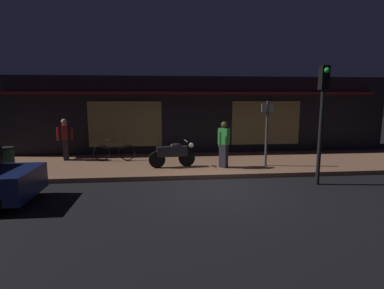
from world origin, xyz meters
TOP-DOWN VIEW (x-y plane):
  - ground_plane at (0.00, 0.00)m, footprint 60.00×60.00m
  - sidewalk_slab at (0.00, 3.00)m, footprint 18.00×4.00m
  - storefront_building at (0.00, 6.39)m, footprint 18.00×3.30m
  - motorcycle at (-1.21, 2.27)m, footprint 1.70×0.55m
  - bicycle_parked at (-3.51, 3.58)m, footprint 1.66×0.42m
  - person_photographer at (-5.49, 3.95)m, footprint 0.61×0.42m
  - person_bystander at (0.61, 2.01)m, footprint 0.49×0.50m
  - sign_post at (2.22, 2.12)m, footprint 0.44×0.09m
  - trash_bin at (-6.64, 1.65)m, footprint 0.48×0.48m
  - traffic_light_pole at (3.18, 0.09)m, footprint 0.24×0.33m

SIDE VIEW (x-z plane):
  - ground_plane at x=0.00m, z-range 0.00..0.00m
  - sidewalk_slab at x=0.00m, z-range 0.00..0.15m
  - bicycle_parked at x=-3.51m, z-range 0.05..0.96m
  - trash_bin at x=-6.64m, z-range 0.16..1.09m
  - motorcycle at x=-1.21m, z-range 0.16..1.13m
  - person_photographer at x=-5.49m, z-range 0.19..1.86m
  - person_bystander at x=0.61m, z-range 0.19..1.86m
  - sign_post at x=2.22m, z-range 0.31..2.71m
  - storefront_building at x=0.00m, z-range 0.00..3.60m
  - traffic_light_pole at x=3.18m, z-range 0.68..4.28m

